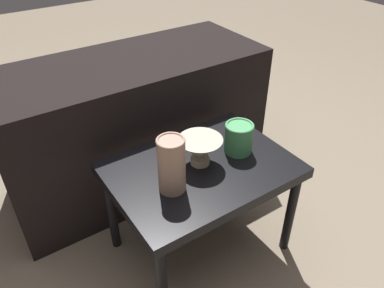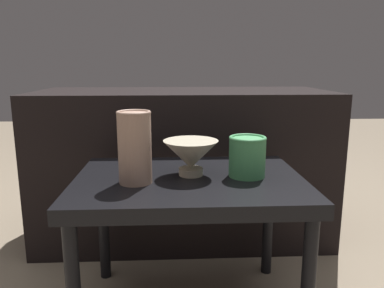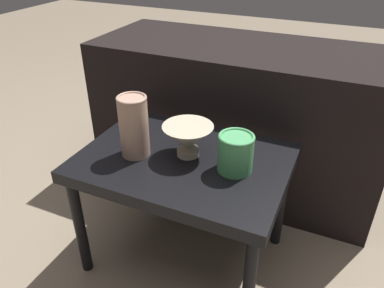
% 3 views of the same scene
% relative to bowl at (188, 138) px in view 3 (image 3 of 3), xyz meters
% --- Properties ---
extents(ground_plane, '(8.00, 8.00, 0.00)m').
position_rel_bowl_xyz_m(ground_plane, '(-0.01, -0.02, -0.49)').
color(ground_plane, '#7F705B').
extents(table, '(0.65, 0.47, 0.43)m').
position_rel_bowl_xyz_m(table, '(-0.01, -0.02, -0.11)').
color(table, black).
rests_on(table, ground_plane).
extents(couch_backdrop, '(1.21, 0.50, 0.64)m').
position_rel_bowl_xyz_m(couch_backdrop, '(-0.01, 0.53, -0.17)').
color(couch_backdrop, black).
rests_on(couch_backdrop, ground_plane).
extents(bowl, '(0.16, 0.16, 0.10)m').
position_rel_bowl_xyz_m(bowl, '(0.00, 0.00, 0.00)').
color(bowl, '#B2A88E').
rests_on(bowl, table).
extents(vase_textured_left, '(0.09, 0.09, 0.20)m').
position_rel_bowl_xyz_m(vase_textured_left, '(-0.15, -0.06, 0.04)').
color(vase_textured_left, tan).
rests_on(vase_textured_left, table).
extents(vase_colorful_right, '(0.11, 0.11, 0.12)m').
position_rel_bowl_xyz_m(vase_colorful_right, '(0.16, -0.02, 0.00)').
color(vase_colorful_right, '#47995B').
rests_on(vase_colorful_right, table).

